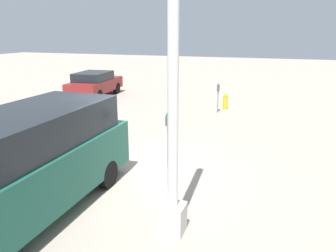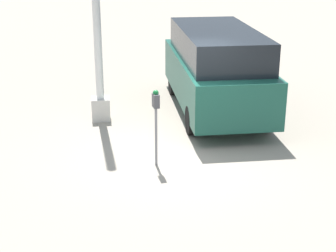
# 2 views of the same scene
# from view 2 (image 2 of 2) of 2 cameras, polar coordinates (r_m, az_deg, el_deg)

# --- Properties ---
(ground_plane) EXTENTS (80.00, 80.00, 0.00)m
(ground_plane) POSITION_cam_2_polar(r_m,az_deg,el_deg) (10.68, 1.03, -2.91)
(ground_plane) COLOR gray
(parking_meter_near) EXTENTS (0.21, 0.13, 1.52)m
(parking_meter_near) POSITION_cam_2_polar(r_m,az_deg,el_deg) (9.70, -1.35, 1.73)
(parking_meter_near) COLOR gray
(parking_meter_near) RESTS_ON ground
(lamp_post) EXTENTS (0.44, 0.44, 5.84)m
(lamp_post) POSITION_cam_2_polar(r_m,az_deg,el_deg) (12.15, -7.84, 10.14)
(lamp_post) COLOR beige
(lamp_post) RESTS_ON ground
(parked_van) EXTENTS (5.09, 1.94, 2.11)m
(parked_van) POSITION_cam_2_polar(r_m,az_deg,el_deg) (12.94, 5.33, 6.44)
(parked_van) COLOR #195142
(parked_van) RESTS_ON ground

